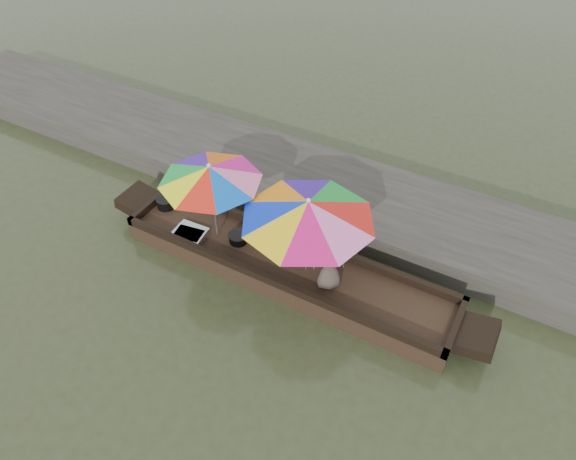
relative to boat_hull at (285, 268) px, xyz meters
The scene contains 11 objects.
water 0.17m from the boat_hull, ahead, with size 80.00×80.00×0.00m, color #30361D.
dock 2.20m from the boat_hull, 90.00° to the left, with size 22.00×2.20×0.50m, color #2D2B26.
boat_hull is the anchor object (origin of this frame).
cooking_pot 2.72m from the boat_hull, behind, with size 0.35×0.35×0.19m, color black.
tray_crayfish 1.85m from the boat_hull, behind, with size 0.57×0.40×0.09m, color silver.
tray_scallop 1.87m from the boat_hull, behind, with size 0.57×0.40×0.06m, color silver.
charcoal_grill 1.00m from the boat_hull, behind, with size 0.33×0.33×0.16m, color black.
supply_bag 0.57m from the boat_hull, 110.29° to the left, with size 0.28×0.22×0.26m, color silver.
vendor 1.12m from the boat_hull, ahead, with size 0.52×0.34×1.05m, color #4D3F36.
umbrella_bow 1.70m from the boat_hull, behind, with size 1.75×1.75×1.55m, color pink, non-canonical shape.
umbrella_stern 1.03m from the boat_hull, ahead, with size 2.15×2.15×1.55m, color red, non-canonical shape.
Camera 1 is at (2.99, -5.28, 6.75)m, focal length 32.00 mm.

